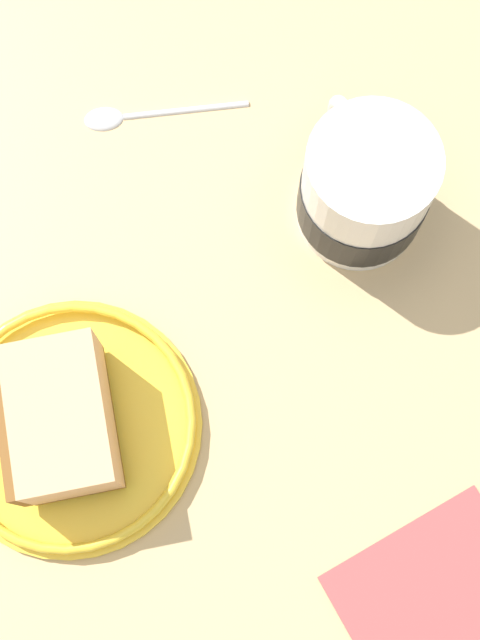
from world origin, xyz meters
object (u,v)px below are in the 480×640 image
object	(u,v)px
teaspoon	(131,114)
folded_napkin	(442,605)
tea_mug	(364,189)
cake_slice	(59,419)
small_plate	(71,425)

from	to	relation	value
teaspoon	folded_napkin	xyz separation A→B (cm)	(-10.91, -40.15, -0.05)
tea_mug	teaspoon	world-z (taller)	tea_mug
cake_slice	folded_napkin	distance (cm)	28.01
cake_slice	small_plate	bearing A→B (deg)	-35.35
folded_napkin	cake_slice	bearing A→B (deg)	108.46
small_plate	tea_mug	xyz separation A→B (cm)	(25.47, -3.69, 3.45)
tea_mug	teaspoon	distance (cm)	19.04
cake_slice	tea_mug	distance (cm)	25.98
small_plate	folded_napkin	size ratio (longest dim) A/B	1.45
cake_slice	teaspoon	world-z (taller)	cake_slice
folded_napkin	tea_mug	bearing A→B (deg)	53.11
small_plate	cake_slice	bearing A→B (deg)	144.65
teaspoon	folded_napkin	distance (cm)	41.61
small_plate	teaspoon	distance (cm)	23.98
small_plate	tea_mug	size ratio (longest dim) A/B	1.64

